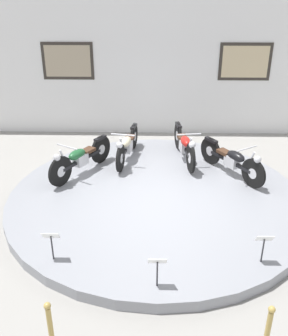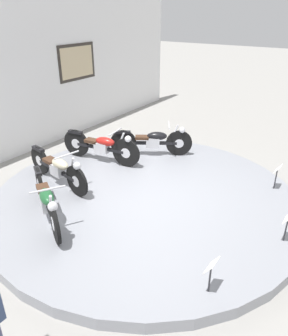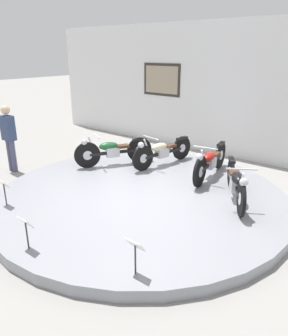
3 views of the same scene
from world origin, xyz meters
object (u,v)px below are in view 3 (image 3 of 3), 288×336
Objects in this scene: motorcycle_green at (112,150)px; motorcycle_black at (236,182)px; info_placard_front_left at (4,187)px; visitor_standing at (9,135)px; motorcycle_cream at (162,151)px; info_placard_front_right at (135,249)px; motorcycle_red at (210,161)px; info_placard_front_centre at (26,226)px.

motorcycle_black is (3.29, -0.00, -0.01)m from motorcycle_green.
info_placard_front_left is 2.55m from visitor_standing.
motorcycle_black is 5.60m from visitor_standing.
info_placard_front_left is at bearing -138.07° from motorcycle_black.
info_placard_front_right is (2.27, -3.69, -0.01)m from motorcycle_cream.
info_placard_front_right is (3.24, -2.92, -0.02)m from motorcycle_green.
motorcycle_red is 3.91× the size of info_placard_front_left.
motorcycle_green is at bearing -161.36° from motorcycle_red.
motorcycle_black is 3.32× the size of info_placard_front_left.
motorcycle_cream is 1.35m from motorcycle_red.
motorcycle_black is 3.32× the size of info_placard_front_centre.
motorcycle_cream is 3.85m from visitor_standing.
visitor_standing is at bearing 147.28° from info_placard_front_left.
motorcycle_cream is at bearing -179.88° from motorcycle_red.
motorcycle_cream reaches higher than info_placard_front_right.
motorcycle_red is 4.34m from info_placard_front_left.
info_placard_front_left is at bearing 160.96° from info_placard_front_centre.
motorcycle_red is 4.99m from visitor_standing.
info_placard_front_centre is (-1.65, -3.47, -0.01)m from motorcycle_black.
motorcycle_cream is 1.15× the size of motorcycle_black.
motorcycle_green reaches higher than motorcycle_cream.
motorcycle_cream is at bearing 99.01° from info_placard_front_centre.
visitor_standing reaches higher than info_placard_front_right.
motorcycle_green is at bearing 36.87° from visitor_standing.
info_placard_front_right is (0.93, -3.70, -0.03)m from motorcycle_red.
visitor_standing is (-2.07, -1.55, 0.37)m from motorcycle_green.
motorcycle_green is 1.25m from motorcycle_cream.
info_placard_front_right is at bearing 0.00° from info_placard_front_left.
motorcycle_black is at bearing 64.59° from info_placard_front_centre.
motorcycle_black is at bearing 41.93° from info_placard_front_left.
motorcycle_red reaches higher than motorcycle_black.
motorcycle_red reaches higher than info_placard_front_centre.
motorcycle_green is 3.84m from info_placard_front_centre.
motorcycle_cream is at bearing 121.59° from info_placard_front_right.
motorcycle_cream is 1.16× the size of visitor_standing.
motorcycle_black reaches higher than info_placard_front_left.
motorcycle_red reaches higher than motorcycle_green.
motorcycle_green is 2.62m from visitor_standing.
motorcycle_cream is 3.81m from info_placard_front_left.
info_placard_front_right is 0.30× the size of visitor_standing.
motorcycle_green is 3.40× the size of info_placard_front_right.
motorcycle_cream is 2.45m from motorcycle_black.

